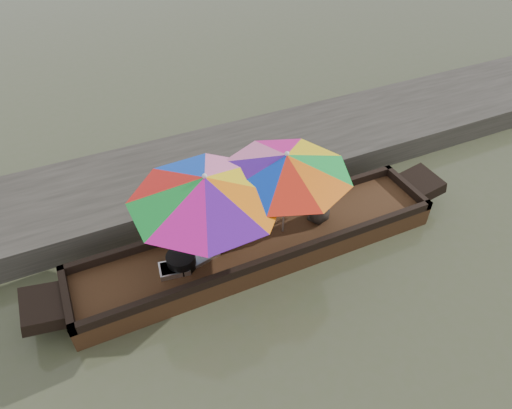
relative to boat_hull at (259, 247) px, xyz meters
name	(u,v)px	position (x,y,z in m)	size (l,w,h in m)	color
water	(259,254)	(0.00, 0.00, -0.17)	(80.00, 80.00, 0.00)	#464C30
dock	(211,170)	(0.00, 2.20, 0.08)	(22.00, 2.20, 0.50)	#2D2B26
boat_hull	(259,247)	(0.00, 0.00, 0.00)	(5.98, 1.20, 0.35)	#362011
cooking_pot	(181,261)	(-1.29, -0.03, 0.29)	(0.44, 0.44, 0.23)	black
tray_crayfish	(175,269)	(-1.42, -0.08, 0.22)	(0.45, 0.31, 0.09)	silver
tray_scallop	(203,255)	(-0.93, 0.02, 0.21)	(0.45, 0.31, 0.06)	silver
charcoal_grill	(218,241)	(-0.63, 0.16, 0.26)	(0.35, 0.35, 0.16)	black
supply_bag	(250,216)	(0.04, 0.44, 0.30)	(0.28, 0.22, 0.26)	silver
vendor	(322,191)	(1.12, 0.02, 0.75)	(0.57, 0.37, 1.15)	black
umbrella_bow	(208,217)	(-0.80, 0.00, 0.95)	(2.22, 2.22, 1.55)	yellow
umbrella_stern	(285,194)	(0.43, 0.00, 0.95)	(1.98, 1.98, 1.55)	yellow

